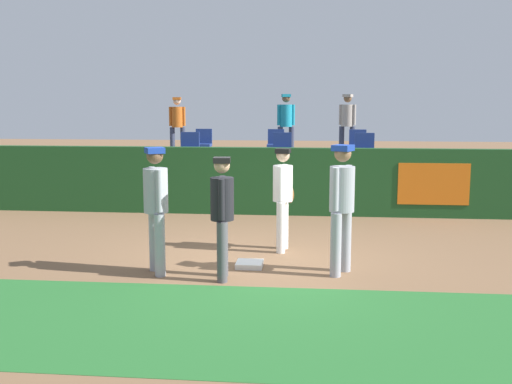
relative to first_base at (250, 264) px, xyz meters
The scene contains 18 objects.
ground_plane 0.20m from the first_base, 81.82° to the left, with size 60.00×60.00×0.00m, color brown.
grass_foreground_strip 2.39m from the first_base, 89.34° to the right, with size 18.00×2.80×0.01m, color #26662B.
first_base is the anchor object (origin of this frame).
player_fielder_home 1.50m from the first_base, 67.39° to the left, with size 0.38×0.53×1.72m.
player_runner_visitor 1.73m from the first_base, ahead, with size 0.48×0.48×1.88m.
player_coach_visitor 1.72m from the first_base, 160.32° to the right, with size 0.47×0.47×1.84m.
player_umpire 1.20m from the first_base, 115.27° to the right, with size 0.36×0.48×1.72m.
field_wall 4.39m from the first_base, 89.41° to the left, with size 18.00×0.26×1.49m.
bleacher_platform 6.92m from the first_base, 89.77° to the left, with size 18.00×4.80×0.90m, color #59595E.
seat_back_left 7.98m from the first_base, 105.57° to the left, with size 0.45×0.44×0.84m.
seat_front_center 5.93m from the first_base, 88.38° to the left, with size 0.45×0.44×0.84m.
seat_front_right 6.31m from the first_base, 69.60° to the left, with size 0.46×0.44×0.84m.
seat_back_right 7.98m from the first_base, 74.46° to the left, with size 0.46×0.44×0.84m.
seat_back_center 7.69m from the first_base, 90.82° to the left, with size 0.44×0.44×0.84m.
seat_front_left 6.30m from the first_base, 110.20° to the left, with size 0.46×0.44×0.84m.
spectator_hooded 9.12m from the first_base, 77.89° to the left, with size 0.47×0.44×1.79m.
spectator_capped 8.51m from the first_base, 89.09° to the left, with size 0.50×0.40×1.79m.
spectator_casual 9.30m from the first_base, 109.63° to the left, with size 0.48×0.36×1.71m.
Camera 1 is at (0.94, -8.99, 2.48)m, focal length 42.21 mm.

